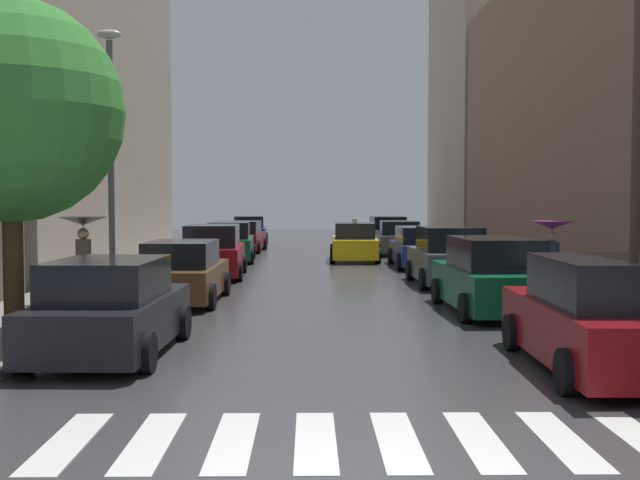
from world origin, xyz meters
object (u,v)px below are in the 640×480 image
(parked_car_right_fifth, at_px, (399,239))
(taxi_midroad, at_px, (354,243))
(parked_car_right_nearest, at_px, (600,318))
(parked_car_right_second, at_px, (492,278))
(parked_car_left_fourth, at_px, (230,243))
(parked_car_left_fifth, at_px, (243,237))
(parked_car_right_sixth, at_px, (387,233))
(street_tree_left, at_px, (10,111))
(parked_car_left_sixth, at_px, (250,231))
(parked_car_left_nearest, at_px, (110,310))
(parked_car_right_fourth, at_px, (420,248))
(pedestrian_foreground, at_px, (83,239))
(parked_car_left_second, at_px, (183,273))
(parked_car_left_third, at_px, (213,253))
(lamp_post_left, at_px, (111,143))
(parked_car_right_third, at_px, (448,258))
(pedestrian_by_kerb, at_px, (552,242))

(parked_car_right_fifth, relative_size, taxi_midroad, 0.95)
(parked_car_right_nearest, height_order, taxi_midroad, taxi_midroad)
(parked_car_right_second, bearing_deg, parked_car_left_fourth, 25.08)
(parked_car_left_fifth, relative_size, parked_car_right_sixth, 1.09)
(parked_car_left_fifth, distance_m, parked_car_right_fifth, 7.80)
(street_tree_left, bearing_deg, parked_car_right_fifth, 66.99)
(parked_car_left_fifth, height_order, parked_car_left_sixth, parked_car_left_sixth)
(parked_car_left_fifth, relative_size, parked_car_right_nearest, 0.97)
(parked_car_left_nearest, xyz_separation_m, parked_car_right_fourth, (7.64, 16.95, -0.03))
(parked_car_left_nearest, distance_m, taxi_midroad, 20.79)
(parked_car_right_fourth, bearing_deg, pedestrian_foreground, 140.44)
(parked_car_left_second, bearing_deg, parked_car_right_nearest, -135.59)
(street_tree_left, bearing_deg, parked_car_left_third, 80.01)
(parked_car_right_fifth, xyz_separation_m, street_tree_left, (-9.62, -22.66, 3.47))
(parked_car_left_sixth, distance_m, pedestrian_foreground, 26.52)
(parked_car_left_fourth, xyz_separation_m, parked_car_left_sixth, (-0.06, 11.89, -0.01))
(parked_car_left_third, relative_size, parked_car_right_fifth, 1.09)
(parked_car_left_third, height_order, lamp_post_left, lamp_post_left)
(parked_car_left_fourth, relative_size, taxi_midroad, 1.03)
(parked_car_left_nearest, xyz_separation_m, parked_car_left_second, (0.14, 6.77, -0.03))
(parked_car_right_second, relative_size, parked_car_right_third, 1.12)
(parked_car_left_sixth, height_order, pedestrian_by_kerb, pedestrian_by_kerb)
(parked_car_left_fifth, relative_size, parked_car_right_fourth, 0.99)
(parked_car_right_nearest, distance_m, parked_car_right_sixth, 30.49)
(parked_car_right_third, xyz_separation_m, parked_car_right_fourth, (-0.00, 6.25, -0.09))
(parked_car_left_nearest, distance_m, parked_car_left_fourth, 19.83)
(parked_car_left_third, height_order, parked_car_left_fifth, parked_car_left_third)
(parked_car_left_third, height_order, parked_car_right_fifth, parked_car_left_third)
(parked_car_right_third, bearing_deg, pedestrian_foreground, 118.62)
(parked_car_left_sixth, bearing_deg, taxi_midroad, -157.38)
(parked_car_left_fifth, xyz_separation_m, pedestrian_foreground, (-2.05, -20.54, 0.98))
(parked_car_left_second, height_order, parked_car_left_fourth, parked_car_left_fourth)
(parked_car_left_second, distance_m, parked_car_left_fifth, 19.06)
(parked_car_left_third, relative_size, pedestrian_foreground, 2.24)
(parked_car_right_nearest, xyz_separation_m, street_tree_left, (-9.84, 2.41, 3.41))
(parked_car_left_fourth, bearing_deg, taxi_midroad, -89.66)
(parked_car_left_second, height_order, parked_car_left_sixth, parked_car_left_sixth)
(parked_car_left_sixth, height_order, parked_car_right_sixth, parked_car_right_sixth)
(parked_car_left_fourth, xyz_separation_m, street_tree_left, (-2.04, -18.77, 3.44))
(parked_car_left_sixth, bearing_deg, pedestrian_foreground, 173.82)
(parked_car_right_third, bearing_deg, parked_car_left_third, 70.77)
(pedestrian_by_kerb, height_order, lamp_post_left, lamp_post_left)
(parked_car_right_fourth, xyz_separation_m, taxi_midroad, (-2.34, 3.15, 0.02))
(parked_car_right_second, xyz_separation_m, street_tree_left, (-9.63, -3.81, 3.41))
(parked_car_left_third, xyz_separation_m, taxi_midroad, (5.17, 6.90, -0.06))
(parked_car_left_third, height_order, parked_car_right_third, parked_car_right_third)
(parked_car_left_fifth, height_order, parked_car_right_nearest, parked_car_right_nearest)
(parked_car_right_second, xyz_separation_m, pedestrian_foreground, (-9.57, 0.42, 0.89))
(parked_car_left_nearest, height_order, parked_car_right_sixth, parked_car_right_sixth)
(parked_car_right_third, xyz_separation_m, parked_car_right_sixth, (-0.04, 18.44, -0.05))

